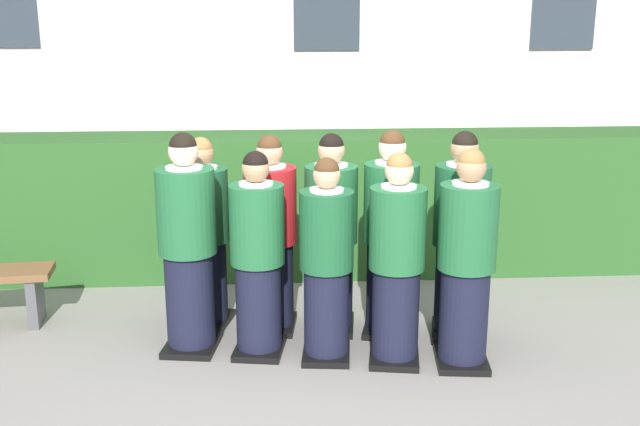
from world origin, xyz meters
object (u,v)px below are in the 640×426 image
(student_rear_row_2, at_px, (331,238))
(student_rear_row_4, at_px, (460,241))
(student_front_row_3, at_px, (397,265))
(student_rear_row_3, at_px, (390,238))
(student_front_row_0, at_px, (188,249))
(student_front_row_1, at_px, (258,259))
(student_front_row_4, at_px, (466,265))
(student_in_red_blazer, at_px, (271,239))
(student_rear_row_0, at_px, (204,238))
(student_front_row_2, at_px, (327,265))

(student_rear_row_2, bearing_deg, student_rear_row_4, -11.45)
(student_front_row_3, xyz_separation_m, student_rear_row_3, (0.03, 0.53, 0.04))
(student_front_row_0, distance_m, student_rear_row_3, 1.58)
(student_front_row_0, bearing_deg, student_front_row_1, -11.19)
(student_front_row_0, relative_size, student_front_row_4, 1.04)
(student_front_row_4, bearing_deg, student_front_row_0, 168.88)
(student_front_row_0, bearing_deg, student_rear_row_3, 8.01)
(student_front_row_0, xyz_separation_m, student_front_row_1, (0.52, -0.10, -0.06))
(student_front_row_3, bearing_deg, student_in_red_blazer, 144.10)
(student_rear_row_0, relative_size, student_rear_row_3, 0.95)
(student_front_row_1, xyz_separation_m, student_rear_row_0, (-0.44, 0.57, 0.01))
(student_front_row_3, bearing_deg, student_front_row_0, 168.58)
(student_front_row_0, xyz_separation_m, student_front_row_2, (1.03, -0.22, -0.08))
(student_front_row_3, relative_size, student_rear_row_4, 0.95)
(student_rear_row_0, xyz_separation_m, student_rear_row_4, (2.01, -0.36, 0.04))
(student_front_row_1, relative_size, student_rear_row_4, 0.94)
(student_front_row_0, bearing_deg, student_rear_row_0, 79.94)
(student_front_row_1, height_order, student_front_row_3, student_front_row_3)
(student_front_row_0, relative_size, student_rear_row_4, 1.02)
(student_rear_row_0, bearing_deg, student_rear_row_3, -9.40)
(student_front_row_4, relative_size, student_rear_row_0, 1.03)
(student_front_row_1, distance_m, student_front_row_2, 0.52)
(student_front_row_2, bearing_deg, student_front_row_0, 167.79)
(student_front_row_3, distance_m, student_rear_row_4, 0.70)
(student_front_row_2, xyz_separation_m, student_front_row_3, (0.50, -0.09, 0.02))
(student_front_row_0, height_order, student_rear_row_2, student_front_row_0)
(student_in_red_blazer, distance_m, student_rear_row_4, 1.49)
(student_front_row_4, bearing_deg, student_rear_row_0, 155.99)
(student_rear_row_0, height_order, student_rear_row_4, student_rear_row_4)
(student_rear_row_0, height_order, student_rear_row_3, student_rear_row_3)
(student_rear_row_0, bearing_deg, student_front_row_1, -52.33)
(student_in_red_blazer, bearing_deg, student_front_row_3, -35.90)
(student_rear_row_4, bearing_deg, student_front_row_3, -143.94)
(student_rear_row_0, xyz_separation_m, student_rear_row_3, (1.48, -0.24, 0.04))
(student_rear_row_2, bearing_deg, student_front_row_2, -98.07)
(student_rear_row_2, relative_size, student_rear_row_4, 0.98)
(student_rear_row_0, bearing_deg, student_front_row_2, -36.08)
(student_front_row_1, xyz_separation_m, student_front_row_4, (1.49, -0.29, 0.03))
(student_rear_row_2, bearing_deg, student_rear_row_0, 171.04)
(student_rear_row_0, relative_size, student_in_red_blazer, 0.98)
(student_front_row_0, height_order, student_front_row_1, student_front_row_0)
(student_front_row_4, xyz_separation_m, student_rear_row_3, (-0.45, 0.62, 0.02))
(student_rear_row_3, distance_m, student_rear_row_4, 0.54)
(student_front_row_1, relative_size, student_rear_row_3, 0.94)
(student_front_row_1, distance_m, student_in_red_blazer, 0.46)
(student_rear_row_2, height_order, student_rear_row_4, student_rear_row_4)
(student_rear_row_3, height_order, student_rear_row_4, student_rear_row_4)
(student_rear_row_4, bearing_deg, student_rear_row_3, 167.62)
(student_front_row_3, relative_size, student_in_red_blazer, 0.98)
(student_front_row_3, distance_m, student_in_red_blazer, 1.12)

